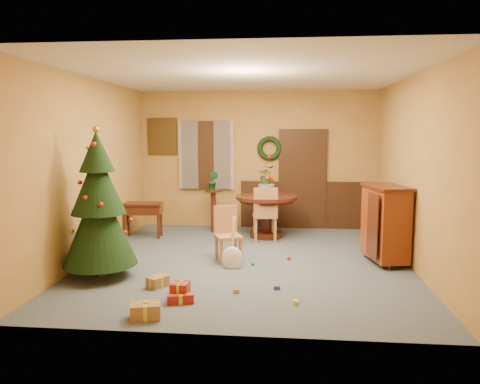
# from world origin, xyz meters

# --- Properties ---
(room_envelope) EXTENTS (5.50, 5.50, 5.50)m
(room_envelope) POSITION_xyz_m (0.21, 2.70, 1.12)
(room_envelope) COLOR #3C4A57
(room_envelope) RESTS_ON ground
(dining_table) EXTENTS (1.18, 1.18, 0.81)m
(dining_table) POSITION_xyz_m (0.23, 1.77, 0.57)
(dining_table) COLOR black
(dining_table) RESTS_ON floor
(urn) EXTENTS (0.31, 0.31, 0.23)m
(urn) POSITION_xyz_m (0.23, 1.77, 0.93)
(urn) COLOR slate
(urn) RESTS_ON dining_table
(centerpiece_plant) EXTENTS (0.33, 0.28, 0.36)m
(centerpiece_plant) POSITION_xyz_m (0.23, 1.77, 1.22)
(centerpiece_plant) COLOR #1E4C23
(centerpiece_plant) RESTS_ON urn
(chair_near) EXTENTS (0.50, 0.50, 0.88)m
(chair_near) POSITION_xyz_m (-0.32, -0.00, 0.47)
(chair_near) COLOR #A56842
(chair_near) RESTS_ON floor
(chair_far) EXTENTS (0.50, 0.50, 1.03)m
(chair_far) POSITION_xyz_m (0.22, 1.40, 0.55)
(chair_far) COLOR #A56842
(chair_far) RESTS_ON floor
(guitar) EXTENTS (0.41, 0.54, 0.74)m
(guitar) POSITION_xyz_m (-0.19, -0.42, 0.38)
(guitar) COLOR #F3E4CA
(guitar) RESTS_ON floor
(plant_stand) EXTENTS (0.34, 0.34, 0.86)m
(plant_stand) POSITION_xyz_m (-0.87, 2.13, 0.54)
(plant_stand) COLOR black
(plant_stand) RESTS_ON floor
(stand_plant) EXTENTS (0.24, 0.21, 0.39)m
(stand_plant) POSITION_xyz_m (-0.87, 2.13, 1.06)
(stand_plant) COLOR #19471E
(stand_plant) RESTS_ON plant_stand
(christmas_tree) EXTENTS (1.03, 1.03, 2.12)m
(christmas_tree) POSITION_xyz_m (-1.99, -1.02, 1.01)
(christmas_tree) COLOR #382111
(christmas_tree) RESTS_ON floor
(writing_desk) EXTENTS (0.79, 0.43, 0.68)m
(writing_desk) POSITION_xyz_m (-2.15, 1.49, 0.51)
(writing_desk) COLOR black
(writing_desk) RESTS_ON floor
(sideboard) EXTENTS (0.68, 1.03, 1.22)m
(sideboard) POSITION_xyz_m (2.15, 0.13, 0.65)
(sideboard) COLOR #501E09
(sideboard) RESTS_ON floor
(gift_a) EXTENTS (0.37, 0.31, 0.17)m
(gift_a) POSITION_xyz_m (-0.92, -2.40, 0.09)
(gift_a) COLOR brown
(gift_a) RESTS_ON floor
(gift_b) EXTENTS (0.22, 0.22, 0.21)m
(gift_b) POSITION_xyz_m (-0.68, -1.78, 0.10)
(gift_b) COLOR maroon
(gift_b) RESTS_ON floor
(gift_c) EXTENTS (0.30, 0.32, 0.14)m
(gift_c) POSITION_xyz_m (-1.08, -1.36, 0.07)
(gift_c) COLOR brown
(gift_c) RESTS_ON floor
(gift_d) EXTENTS (0.34, 0.21, 0.11)m
(gift_d) POSITION_xyz_m (-0.64, -1.91, 0.06)
(gift_d) COLOR maroon
(gift_d) RESTS_ON floor
(toy_a) EXTENTS (0.09, 0.06, 0.05)m
(toy_a) POSITION_xyz_m (0.50, -1.31, 0.03)
(toy_a) COLOR #2538A3
(toy_a) RESTS_ON floor
(toy_b) EXTENTS (0.06, 0.06, 0.06)m
(toy_b) POSITION_xyz_m (0.11, -0.24, 0.03)
(toy_b) COLOR green
(toy_b) RESTS_ON floor
(toy_c) EXTENTS (0.06, 0.08, 0.05)m
(toy_c) POSITION_xyz_m (0.73, -1.81, 0.03)
(toy_c) COLOR yellow
(toy_c) RESTS_ON floor
(toy_d) EXTENTS (0.06, 0.06, 0.06)m
(toy_d) POSITION_xyz_m (0.66, 0.13, 0.03)
(toy_d) COLOR red
(toy_d) RESTS_ON floor
(toy_e) EXTENTS (0.08, 0.06, 0.05)m
(toy_e) POSITION_xyz_m (-0.01, -1.50, 0.03)
(toy_e) COLOR gold
(toy_e) RESTS_ON floor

